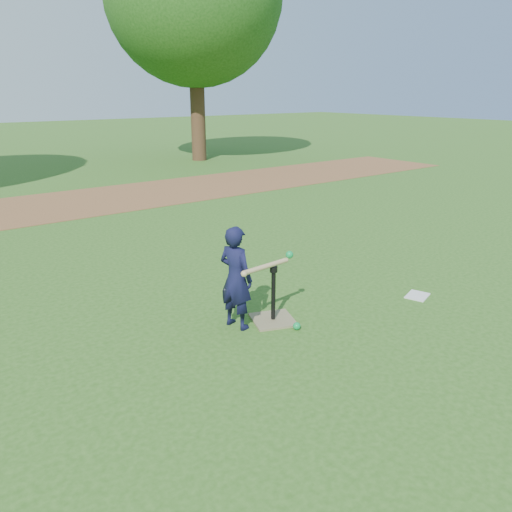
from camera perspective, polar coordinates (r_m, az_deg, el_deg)
ground at (r=4.96m, az=1.33°, el=-9.71°), size 80.00×80.00×0.00m
dirt_strip at (r=11.49m, az=-22.84°, el=5.23°), size 24.00×3.00×0.01m
child at (r=5.04m, az=-2.31°, el=-2.50°), size 0.35×0.45×1.08m
wiffle_ball_ground at (r=5.18m, az=4.68°, el=-7.98°), size 0.08×0.08×0.08m
clipboard at (r=6.28m, az=17.96°, el=-4.34°), size 0.36×0.31×0.01m
batting_tee at (r=5.32m, az=1.97°, el=-6.34°), size 0.55×0.55×0.61m
swing_action at (r=5.05m, az=1.47°, el=-0.99°), size 0.70×0.12×0.13m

